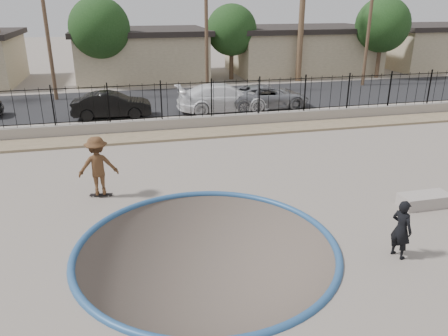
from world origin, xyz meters
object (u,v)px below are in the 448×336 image
Objects in this scene: skater at (98,169)px; car_d at (267,96)px; car_c at (224,98)px; skateboard at (101,195)px; car_b at (112,105)px; videographer at (401,229)px; concrete_ledge at (424,200)px.

skater is 0.39× the size of car_d.
car_c is at bearing -123.83° from skater.
car_c is (6.68, 10.40, 0.77)m from skateboard.
car_b is at bearing 88.40° from car_c.
videographer is 0.37× the size of car_b.
car_d is (9.33, 10.57, -0.25)m from skater.
skateboard is 10.47m from car_b.
concrete_ledge is at bearing -142.08° from car_b.
car_b is at bearing 89.05° from car_d.
car_d reaches higher than skateboard.
car_b is 0.84× the size of car_d.
car_c reaches higher than car_b.
skateboard is 0.18× the size of car_b.
skater is 9.28m from videographer.
skater is 14.10m from car_d.
concrete_ledge is (10.00, -3.13, 0.15)m from skateboard.
skater reaches higher than videographer.
videographer is 16.18m from car_d.
car_c is 1.08× the size of car_d.
videographer is (7.47, -5.50, -0.21)m from skater.
concrete_ledge is 0.32× the size of car_d.
videographer is at bearing -178.34° from car_c.
car_c is at bearing 103.81° from concrete_ledge.
car_b is 8.95m from car_d.
videographer is at bearing -153.44° from car_b.
videographer reaches higher than concrete_ledge.
skateboard is at bearing 136.83° from car_d.
skater is 1.26× the size of videographer.
skater is 0.93m from skateboard.
skateboard is 0.14× the size of car_c.
skateboard is 10.48m from concrete_ledge.
car_d is (8.95, 0.12, 0.00)m from car_b.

